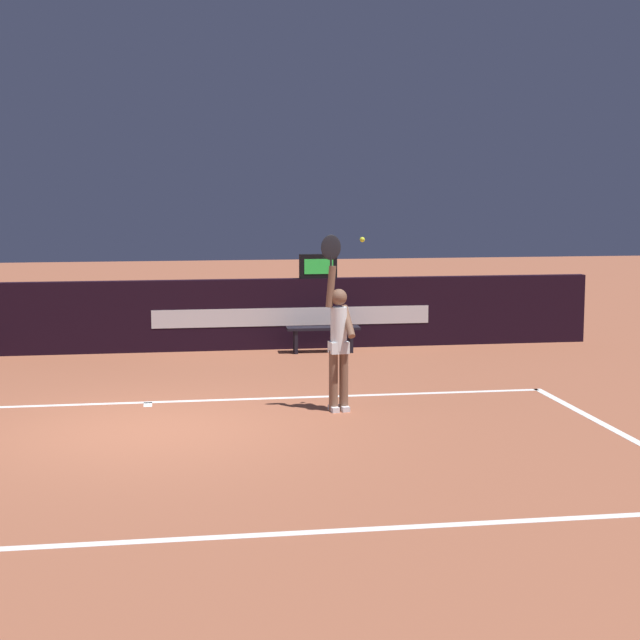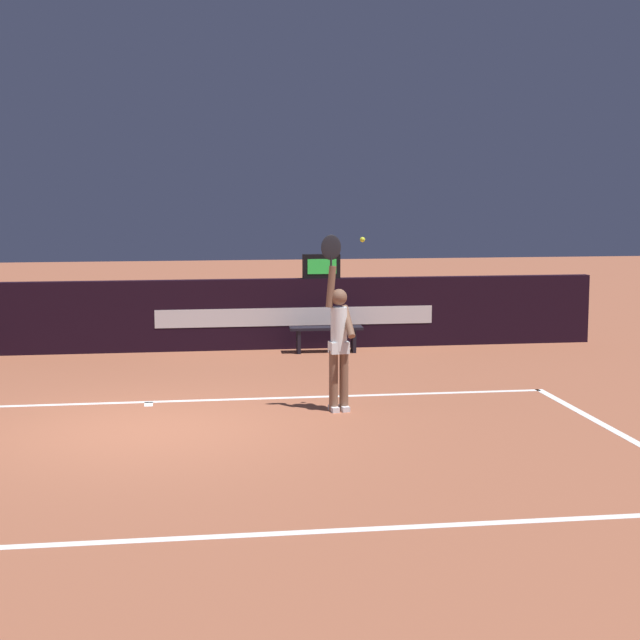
% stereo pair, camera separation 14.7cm
% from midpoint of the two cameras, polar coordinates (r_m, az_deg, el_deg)
% --- Properties ---
extents(ground_plane, '(60.00, 60.00, 0.00)m').
position_cam_midpoint_polar(ground_plane, '(13.14, -9.41, -6.04)').
color(ground_plane, '#9C563B').
extents(court_lines, '(11.81, 5.92, 0.00)m').
position_cam_midpoint_polar(court_lines, '(11.93, -9.51, -7.43)').
color(court_lines, white).
rests_on(court_lines, ground).
extents(back_wall, '(17.02, 0.22, 1.33)m').
position_cam_midpoint_polar(back_wall, '(19.12, -9.15, 0.22)').
color(back_wall, black).
rests_on(back_wall, ground).
extents(speed_display, '(0.71, 0.17, 0.46)m').
position_cam_midpoint_polar(speed_display, '(19.25, 0.30, 3.04)').
color(speed_display, black).
rests_on(speed_display, back_wall).
extents(tennis_player, '(0.45, 0.43, 2.42)m').
position_cam_midpoint_polar(tennis_player, '(13.81, 1.36, -1.05)').
color(tennis_player, brown).
rests_on(tennis_player, ground).
extents(tennis_ball, '(0.07, 0.07, 0.07)m').
position_cam_midpoint_polar(tennis_ball, '(13.71, 2.71, 4.54)').
color(tennis_ball, '#D2E22C').
extents(courtside_bench_near, '(1.37, 0.41, 0.48)m').
position_cam_midpoint_polar(courtside_bench_near, '(18.82, 0.57, -0.75)').
color(courtside_bench_near, black).
rests_on(courtside_bench_near, ground).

